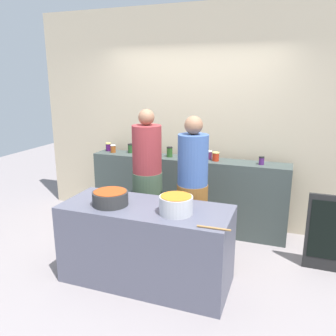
% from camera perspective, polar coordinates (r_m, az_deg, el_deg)
% --- Properties ---
extents(ground, '(12.00, 12.00, 0.00)m').
position_cam_1_polar(ground, '(4.00, -1.79, -15.94)').
color(ground, gray).
extents(storefront_wall, '(4.80, 0.12, 3.00)m').
position_cam_1_polar(storefront_wall, '(4.85, 4.51, 8.28)').
color(storefront_wall, tan).
rests_on(storefront_wall, ground).
extents(display_shelf, '(2.70, 0.36, 1.00)m').
position_cam_1_polar(display_shelf, '(4.74, 3.12, -4.26)').
color(display_shelf, '#37403E').
rests_on(display_shelf, ground).
extents(prep_table, '(1.70, 0.70, 0.82)m').
position_cam_1_polar(prep_table, '(3.56, -3.68, -12.58)').
color(prep_table, '#505161').
rests_on(prep_table, ground).
extents(preserve_jar_0, '(0.08, 0.08, 0.12)m').
position_cam_1_polar(preserve_jar_0, '(5.13, -9.95, 3.51)').
color(preserve_jar_0, '#3E114B').
rests_on(preserve_jar_0, display_shelf).
extents(preserve_jar_1, '(0.08, 0.08, 0.11)m').
position_cam_1_polar(preserve_jar_1, '(5.01, -9.18, 3.21)').
color(preserve_jar_1, brown).
rests_on(preserve_jar_1, display_shelf).
extents(preserve_jar_2, '(0.09, 0.09, 0.13)m').
position_cam_1_polar(preserve_jar_2, '(4.95, -6.25, 3.31)').
color(preserve_jar_2, '#224921').
rests_on(preserve_jar_2, display_shelf).
extents(preserve_jar_3, '(0.08, 0.08, 0.13)m').
position_cam_1_polar(preserve_jar_3, '(4.67, -1.59, 2.69)').
color(preserve_jar_3, olive).
rests_on(preserve_jar_3, display_shelf).
extents(preserve_jar_4, '(0.08, 0.08, 0.14)m').
position_cam_1_polar(preserve_jar_4, '(4.66, 0.27, 2.72)').
color(preserve_jar_4, '#274E1E').
rests_on(preserve_jar_4, display_shelf).
extents(preserve_jar_5, '(0.08, 0.08, 0.11)m').
position_cam_1_polar(preserve_jar_5, '(4.57, 6.89, 2.19)').
color(preserve_jar_5, '#4A1F45').
rests_on(preserve_jar_5, display_shelf).
extents(preserve_jar_6, '(0.09, 0.09, 0.12)m').
position_cam_1_polar(preserve_jar_6, '(4.47, 7.98, 1.92)').
color(preserve_jar_6, '#A82813').
rests_on(preserve_jar_6, display_shelf).
extents(preserve_jar_7, '(0.07, 0.07, 0.10)m').
position_cam_1_polar(preserve_jar_7, '(4.39, 15.38, 1.20)').
color(preserve_jar_7, '#481F5E').
rests_on(preserve_jar_7, display_shelf).
extents(cooking_pot_left, '(0.36, 0.36, 0.14)m').
position_cam_1_polar(cooking_pot_left, '(3.46, -9.62, -4.98)').
color(cooking_pot_left, '#2D2D2D').
rests_on(cooking_pot_left, prep_table).
extents(cooking_pot_center, '(0.32, 0.32, 0.18)m').
position_cam_1_polar(cooking_pot_center, '(3.19, 1.36, -6.18)').
color(cooking_pot_center, '#B7B7BC').
rests_on(cooking_pot_center, prep_table).
extents(wooden_spoon, '(0.29, 0.03, 0.02)m').
position_cam_1_polar(wooden_spoon, '(2.93, 7.68, -9.94)').
color(wooden_spoon, '#9E703D').
rests_on(wooden_spoon, prep_table).
extents(cook_with_tongs, '(0.37, 0.37, 1.70)m').
position_cam_1_polar(cook_with_tongs, '(4.20, -3.46, -2.91)').
color(cook_with_tongs, '#3E523D').
rests_on(cook_with_tongs, ground).
extents(cook_in_cap, '(0.35, 0.35, 1.66)m').
position_cam_1_polar(cook_in_cap, '(3.82, 4.08, -4.95)').
color(cook_in_cap, brown).
rests_on(cook_in_cap, ground).
extents(chalkboard_sign, '(0.47, 0.05, 0.87)m').
position_cam_1_polar(chalkboard_sign, '(4.09, 25.33, -9.86)').
color(chalkboard_sign, black).
rests_on(chalkboard_sign, ground).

